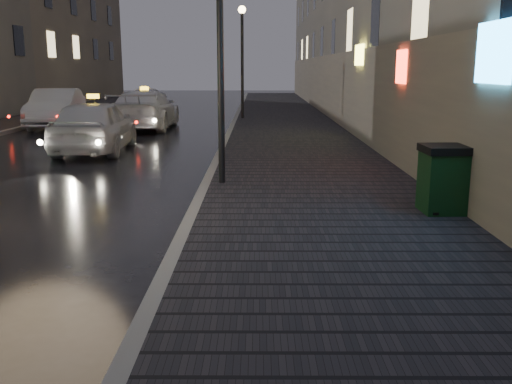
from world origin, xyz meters
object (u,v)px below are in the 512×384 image
(lamp_near, at_px, (220,22))
(taxi_far, at_px, (145,99))
(taxi_mid, at_px, (145,110))
(taxi_near, at_px, (95,126))
(lamp_far, at_px, (242,48))
(trash_bin, at_px, (444,178))
(car_left_mid, at_px, (56,108))

(lamp_near, height_order, taxi_far, lamp_near)
(taxi_mid, relative_size, taxi_far, 1.24)
(taxi_far, bearing_deg, taxi_near, -81.76)
(lamp_far, distance_m, trash_bin, 19.17)
(taxi_mid, bearing_deg, lamp_far, -137.48)
(lamp_near, height_order, trash_bin, lamp_near)
(lamp_far, bearing_deg, trash_bin, -77.99)
(trash_bin, height_order, taxi_near, taxi_near)
(taxi_far, bearing_deg, trash_bin, -67.28)
(taxi_near, relative_size, taxi_far, 1.06)
(lamp_far, relative_size, taxi_mid, 0.93)
(lamp_near, relative_size, taxi_near, 1.09)
(trash_bin, xyz_separation_m, car_left_mid, (-12.00, 15.45, 0.10))
(lamp_near, height_order, lamp_far, same)
(lamp_near, xyz_separation_m, lamp_far, (0.00, 16.00, 0.00))
(car_left_mid, xyz_separation_m, taxi_mid, (4.02, -0.64, -0.01))
(lamp_far, relative_size, taxi_far, 1.15)
(trash_bin, bearing_deg, taxi_mid, 116.18)
(taxi_near, height_order, car_left_mid, car_left_mid)
(lamp_near, xyz_separation_m, taxi_far, (-6.46, 24.52, -2.85))
(lamp_far, xyz_separation_m, taxi_near, (-4.27, -10.51, -2.66))
(taxi_near, bearing_deg, lamp_near, 125.36)
(lamp_far, bearing_deg, car_left_mid, -158.85)
(trash_bin, bearing_deg, lamp_near, 144.91)
(car_left_mid, bearing_deg, trash_bin, -60.10)
(taxi_near, distance_m, taxi_far, 19.15)
(trash_bin, bearing_deg, taxi_far, 108.89)
(trash_bin, distance_m, car_left_mid, 19.56)
(taxi_near, height_order, taxi_mid, taxi_near)
(car_left_mid, height_order, taxi_mid, car_left_mid)
(car_left_mid, height_order, taxi_far, car_left_mid)
(taxi_near, distance_m, car_left_mid, 8.30)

